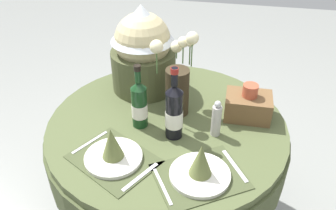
# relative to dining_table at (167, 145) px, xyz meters

# --- Properties ---
(dining_table) EXTENTS (1.15, 1.15, 0.76)m
(dining_table) POSITION_rel_dining_table_xyz_m (0.00, 0.00, 0.00)
(dining_table) COLOR #4C5633
(dining_table) RESTS_ON ground
(place_setting_left) EXTENTS (0.42, 0.40, 0.16)m
(place_setting_left) POSITION_rel_dining_table_xyz_m (-0.17, -0.29, 0.19)
(place_setting_left) COLOR #41492B
(place_setting_left) RESTS_ON dining_table
(place_setting_right) EXTENTS (0.43, 0.40, 0.16)m
(place_setting_right) POSITION_rel_dining_table_xyz_m (0.19, -0.32, 0.19)
(place_setting_right) COLOR #41492B
(place_setting_right) RESTS_ON dining_table
(flower_vase) EXTENTS (0.20, 0.22, 0.41)m
(flower_vase) POSITION_rel_dining_table_xyz_m (0.03, 0.10, 0.31)
(flower_vase) COLOR #332819
(flower_vase) RESTS_ON dining_table
(wine_bottle_left) EXTENTS (0.07, 0.07, 0.31)m
(wine_bottle_left) POSITION_rel_dining_table_xyz_m (-0.12, -0.04, 0.26)
(wine_bottle_left) COLOR #143819
(wine_bottle_left) RESTS_ON dining_table
(wine_bottle_centre) EXTENTS (0.08, 0.08, 0.34)m
(wine_bottle_centre) POSITION_rel_dining_table_xyz_m (0.05, -0.09, 0.28)
(wine_bottle_centre) COLOR black
(wine_bottle_centre) RESTS_ON dining_table
(pepper_mill) EXTENTS (0.04, 0.04, 0.18)m
(pepper_mill) POSITION_rel_dining_table_xyz_m (0.23, -0.04, 0.23)
(pepper_mill) COLOR #B7B2AD
(pepper_mill) RESTS_ON dining_table
(gift_tub_back_left) EXTENTS (0.34, 0.34, 0.46)m
(gift_tub_back_left) POSITION_rel_dining_table_xyz_m (-0.18, 0.29, 0.38)
(gift_tub_back_left) COLOR #474C2D
(gift_tub_back_left) RESTS_ON dining_table
(woven_basket_side_right) EXTENTS (0.21, 0.16, 0.18)m
(woven_basket_side_right) POSITION_rel_dining_table_xyz_m (0.37, 0.12, 0.21)
(woven_basket_side_right) COLOR brown
(woven_basket_side_right) RESTS_ON dining_table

